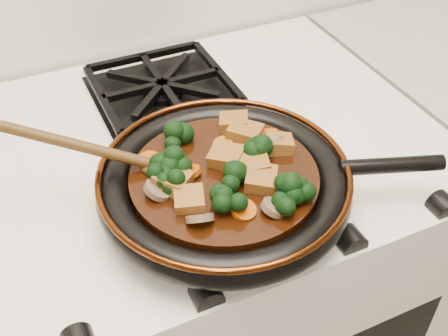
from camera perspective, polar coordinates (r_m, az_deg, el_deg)
name	(u,v)px	position (r m, az deg, el deg)	size (l,w,h in m)	color
stove	(202,309)	(1.21, -2.29, -14.16)	(0.76, 0.60, 0.90)	silver
burner_grate_front	(232,190)	(0.77, 0.87, -2.27)	(0.23, 0.23, 0.03)	black
burner_grate_back	(163,89)	(0.98, -6.24, 8.01)	(0.23, 0.23, 0.03)	black
skillet	(226,183)	(0.74, 0.17, -1.51)	(0.45, 0.34, 0.05)	black
braising_sauce	(224,180)	(0.74, 0.00, -1.23)	(0.25, 0.25, 0.02)	black
tofu_cube_0	(189,200)	(0.69, -3.53, -3.29)	(0.04, 0.04, 0.02)	brown
tofu_cube_1	(261,180)	(0.71, 3.76, -1.19)	(0.04, 0.04, 0.02)	brown
tofu_cube_2	(173,181)	(0.71, -5.23, -1.37)	(0.04, 0.04, 0.02)	brown
tofu_cube_3	(245,134)	(0.78, 2.12, 3.43)	(0.04, 0.04, 0.02)	brown
tofu_cube_4	(227,158)	(0.74, 0.30, 1.01)	(0.04, 0.04, 0.02)	brown
tofu_cube_5	(279,144)	(0.77, 5.58, 2.43)	(0.04, 0.04, 0.02)	brown
tofu_cube_6	(251,164)	(0.73, 2.77, 0.45)	(0.04, 0.05, 0.02)	brown
tofu_cube_7	(234,124)	(0.80, 1.03, 4.54)	(0.04, 0.04, 0.02)	brown
broccoli_floret_0	(234,182)	(0.71, 1.03, -1.39)	(0.06, 0.06, 0.05)	black
broccoli_floret_1	(176,139)	(0.78, -4.85, 2.97)	(0.06, 0.06, 0.05)	black
broccoli_floret_2	(291,204)	(0.68, 6.84, -3.63)	(0.05, 0.05, 0.05)	black
broccoli_floret_3	(168,181)	(0.71, -5.75, -1.33)	(0.06, 0.06, 0.05)	black
broccoli_floret_4	(259,154)	(0.74, 3.56, 1.42)	(0.06, 0.06, 0.06)	black
broccoli_floret_5	(232,203)	(0.68, 0.84, -3.62)	(0.05, 0.05, 0.05)	black
broccoli_floret_6	(294,189)	(0.70, 7.08, -2.11)	(0.06, 0.06, 0.06)	black
broccoli_floret_7	(169,163)	(0.73, -5.60, 0.48)	(0.06, 0.06, 0.06)	black
carrot_coin_0	(244,210)	(0.68, 2.02, -4.28)	(0.03, 0.03, 0.01)	#BB4305
carrot_coin_1	(149,159)	(0.75, -7.60, 0.90)	(0.03, 0.03, 0.01)	#BB4305
carrot_coin_2	(269,134)	(0.79, 4.60, 3.44)	(0.03, 0.03, 0.01)	#BB4305
carrot_coin_3	(232,129)	(0.80, 0.82, 3.97)	(0.03, 0.03, 0.01)	#BB4305
carrot_coin_4	(191,172)	(0.73, -3.37, -0.40)	(0.03, 0.03, 0.01)	#BB4305
carrot_coin_5	(223,145)	(0.77, -0.10, 2.30)	(0.03, 0.03, 0.01)	#BB4305
mushroom_slice_0	(273,208)	(0.68, 5.02, -4.02)	(0.03, 0.03, 0.01)	brown
mushroom_slice_1	(158,190)	(0.70, -6.72, -2.22)	(0.04, 0.04, 0.01)	brown
mushroom_slice_2	(200,218)	(0.67, -2.47, -5.11)	(0.03, 0.03, 0.01)	brown
mushroom_slice_3	(273,141)	(0.78, 4.98, 2.70)	(0.04, 0.04, 0.01)	brown
wooden_spoon	(121,156)	(0.74, -10.47, 1.19)	(0.13, 0.08, 0.21)	#492C0F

